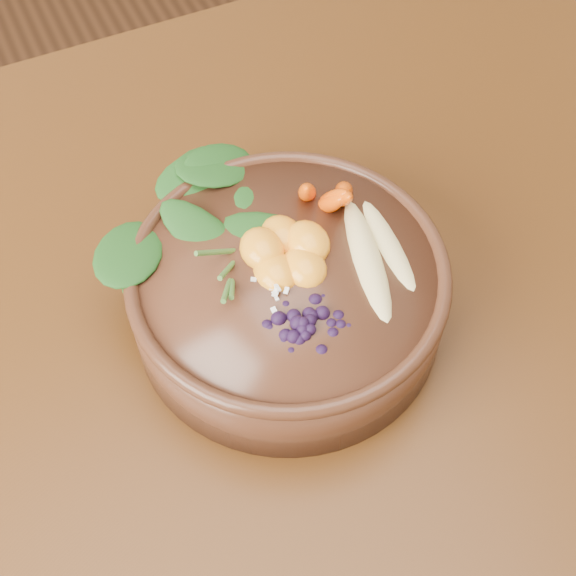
# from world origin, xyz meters

# --- Properties ---
(ground) EXTENTS (4.00, 4.00, 0.00)m
(ground) POSITION_xyz_m (0.00, 0.00, 0.00)
(ground) COLOR #381E0F
(ground) RESTS_ON ground
(dining_table) EXTENTS (1.60, 0.90, 0.75)m
(dining_table) POSITION_xyz_m (0.00, 0.00, 0.66)
(dining_table) COLOR #331C0C
(dining_table) RESTS_ON ground
(stoneware_bowl) EXTENTS (0.32, 0.32, 0.07)m
(stoneware_bowl) POSITION_xyz_m (-0.07, 0.00, 0.79)
(stoneware_bowl) COLOR #412416
(stoneware_bowl) RESTS_ON dining_table
(kale_heap) EXTENTS (0.21, 0.19, 0.04)m
(kale_heap) POSITION_xyz_m (-0.10, 0.07, 0.84)
(kale_heap) COLOR #204F1A
(kale_heap) RESTS_ON stoneware_bowl
(carrot_cluster) EXTENTS (0.07, 0.07, 0.07)m
(carrot_cluster) POSITION_xyz_m (-0.00, 0.06, 0.86)
(carrot_cluster) COLOR #F34B00
(carrot_cluster) RESTS_ON stoneware_bowl
(banana_halves) EXTENTS (0.07, 0.15, 0.03)m
(banana_halves) POSITION_xyz_m (0.01, -0.01, 0.84)
(banana_halves) COLOR #E0CC84
(banana_halves) RESTS_ON stoneware_bowl
(mandarin_cluster) EXTENTS (0.10, 0.10, 0.03)m
(mandarin_cluster) POSITION_xyz_m (-0.06, 0.02, 0.84)
(mandarin_cluster) COLOR orange
(mandarin_cluster) RESTS_ON stoneware_bowl
(blueberry_pile) EXTENTS (0.14, 0.12, 0.04)m
(blueberry_pile) POSITION_xyz_m (-0.08, -0.05, 0.84)
(blueberry_pile) COLOR black
(blueberry_pile) RESTS_ON stoneware_bowl
(coconut_flakes) EXTENTS (0.10, 0.08, 0.01)m
(coconut_flakes) POSITION_xyz_m (-0.07, -0.02, 0.83)
(coconut_flakes) COLOR white
(coconut_flakes) RESTS_ON stoneware_bowl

